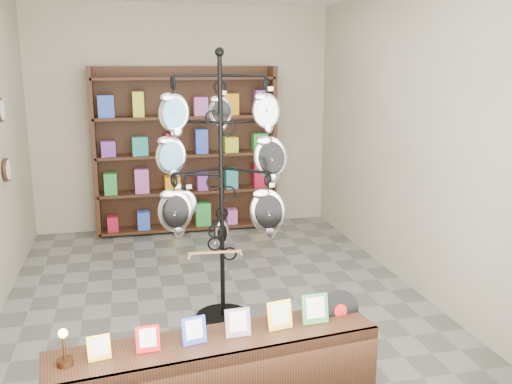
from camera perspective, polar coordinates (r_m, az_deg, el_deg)
The scene contains 6 objects.
ground at distance 5.79m, azimuth -4.18°, elevation -10.15°, with size 5.00×5.00×0.00m, color slate.
room_envelope at distance 5.34m, azimuth -4.51°, elevation 8.43°, with size 5.00×5.00×5.00m.
display_tree at distance 4.86m, azimuth -3.51°, elevation 2.34°, with size 1.22×1.15×2.38m.
front_shelf at distance 3.92m, azimuth -3.92°, elevation -17.84°, with size 2.18×0.70×0.76m.
back_shelving at distance 7.70m, azimuth -7.01°, elevation 3.63°, with size 2.42×0.36×2.20m.
wall_clocks at distance 6.22m, azimuth -23.93°, elevation 4.76°, with size 0.03×0.24×0.84m.
Camera 1 is at (-0.80, -5.26, 2.28)m, focal length 40.00 mm.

